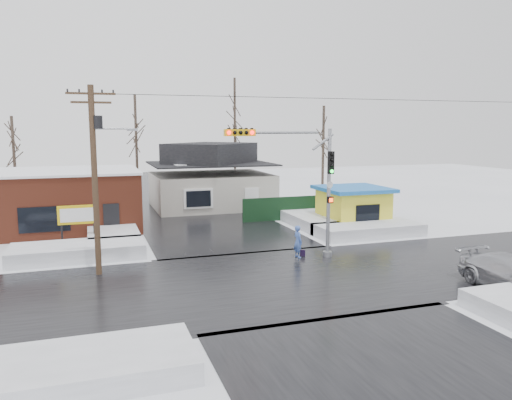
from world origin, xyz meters
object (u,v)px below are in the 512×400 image
object	(u,v)px
utility_pole	(96,169)
pedestrian	(298,242)
marquee_sign	(77,216)
traffic_signal	(303,176)
kiosk	(353,207)

from	to	relation	value
utility_pole	pedestrian	bearing A→B (deg)	-0.82
marquee_sign	pedestrian	size ratio (longest dim) A/B	1.44
marquee_sign	traffic_signal	bearing A→B (deg)	-29.72
marquee_sign	kiosk	distance (m)	18.51
kiosk	pedestrian	size ratio (longest dim) A/B	2.60
utility_pole	kiosk	xyz separation A→B (m)	(17.43, 6.49, -3.65)
marquee_sign	kiosk	xyz separation A→B (m)	(18.50, 0.50, -0.46)
traffic_signal	marquee_sign	size ratio (longest dim) A/B	2.75
utility_pole	kiosk	size ratio (longest dim) A/B	1.96
pedestrian	utility_pole	bearing A→B (deg)	80.76
kiosk	pedestrian	xyz separation A→B (m)	(-7.12, -6.64, -0.58)
marquee_sign	utility_pole	bearing A→B (deg)	-79.87
traffic_signal	kiosk	distance (m)	10.43
traffic_signal	marquee_sign	bearing A→B (deg)	150.28
kiosk	traffic_signal	bearing A→B (deg)	-135.16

